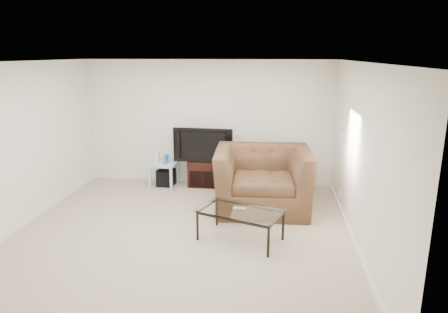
# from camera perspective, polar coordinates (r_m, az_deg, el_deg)

# --- Properties ---
(floor) EXTENTS (5.00, 5.00, 0.00)m
(floor) POSITION_cam_1_polar(r_m,az_deg,el_deg) (6.10, -6.20, -10.90)
(floor) COLOR tan
(floor) RESTS_ON ground
(ceiling) EXTENTS (5.00, 5.00, 0.00)m
(ceiling) POSITION_cam_1_polar(r_m,az_deg,el_deg) (5.52, -6.93, 13.28)
(ceiling) COLOR white
(ceiling) RESTS_ON ground
(wall_back) EXTENTS (5.00, 0.02, 2.50)m
(wall_back) POSITION_cam_1_polar(r_m,az_deg,el_deg) (8.08, -2.36, 4.81)
(wall_back) COLOR silver
(wall_back) RESTS_ON ground
(wall_left) EXTENTS (0.02, 5.00, 2.50)m
(wall_left) POSITION_cam_1_polar(r_m,az_deg,el_deg) (6.72, -27.74, 1.16)
(wall_left) COLOR silver
(wall_left) RESTS_ON ground
(wall_right) EXTENTS (0.02, 5.00, 2.50)m
(wall_right) POSITION_cam_1_polar(r_m,az_deg,el_deg) (5.64, 18.95, -0.23)
(wall_right) COLOR silver
(wall_right) RESTS_ON ground
(plate_back) EXTENTS (0.12, 0.02, 0.12)m
(plate_back) POSITION_cam_1_polar(r_m,az_deg,el_deg) (8.41, -11.86, 4.90)
(plate_back) COLOR white
(plate_back) RESTS_ON wall_back
(plate_right_switch) EXTENTS (0.02, 0.09, 0.13)m
(plate_right_switch) POSITION_cam_1_polar(r_m,az_deg,el_deg) (7.18, 16.39, 3.00)
(plate_right_switch) COLOR white
(plate_right_switch) RESTS_ON wall_right
(plate_right_outlet) EXTENTS (0.02, 0.08, 0.12)m
(plate_right_outlet) POSITION_cam_1_polar(r_m,az_deg,el_deg) (7.13, 16.22, -4.98)
(plate_right_outlet) COLOR white
(plate_right_outlet) RESTS_ON wall_right
(tv_stand) EXTENTS (0.64, 0.45, 0.53)m
(tv_stand) POSITION_cam_1_polar(r_m,az_deg,el_deg) (8.10, -2.77, -2.34)
(tv_stand) COLOR black
(tv_stand) RESTS_ON floor
(dvd_player) EXTENTS (0.34, 0.24, 0.05)m
(dvd_player) POSITION_cam_1_polar(r_m,az_deg,el_deg) (8.02, -2.83, -1.20)
(dvd_player) COLOR black
(dvd_player) RESTS_ON tv_stand
(television) EXTENTS (1.11, 0.26, 0.68)m
(television) POSITION_cam_1_polar(r_m,az_deg,el_deg) (7.92, -2.85, 1.80)
(television) COLOR black
(television) RESTS_ON tv_stand
(side_table) EXTENTS (0.52, 0.52, 0.47)m
(side_table) POSITION_cam_1_polar(r_m,az_deg,el_deg) (8.17, -8.53, -2.54)
(side_table) COLOR silver
(side_table) RESTS_ON floor
(subwoofer) EXTENTS (0.34, 0.34, 0.33)m
(subwoofer) POSITION_cam_1_polar(r_m,az_deg,el_deg) (8.20, -8.27, -2.97)
(subwoofer) COLOR black
(subwoofer) RESTS_ON floor
(game_console) EXTENTS (0.05, 0.16, 0.22)m
(game_console) POSITION_cam_1_polar(r_m,az_deg,el_deg) (8.10, -9.46, -0.20)
(game_console) COLOR white
(game_console) RESTS_ON side_table
(game_case) EXTENTS (0.07, 0.14, 0.19)m
(game_case) POSITION_cam_1_polar(r_m,az_deg,el_deg) (8.05, -8.27, -0.36)
(game_case) COLOR #337FCC
(game_case) RESTS_ON side_table
(recliner) EXTENTS (1.67, 1.14, 1.40)m
(recliner) POSITION_cam_1_polar(r_m,az_deg,el_deg) (6.82, 5.58, -1.79)
(recliner) COLOR #523524
(recliner) RESTS_ON floor
(coffee_table) EXTENTS (1.32, 1.02, 0.46)m
(coffee_table) POSITION_cam_1_polar(r_m,az_deg,el_deg) (5.79, 2.35, -9.77)
(coffee_table) COLOR black
(coffee_table) RESTS_ON floor
(remote) EXTENTS (0.18, 0.05, 0.02)m
(remote) POSITION_cam_1_polar(r_m,az_deg,el_deg) (5.74, 2.21, -7.42)
(remote) COLOR #B2B2B7
(remote) RESTS_ON coffee_table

